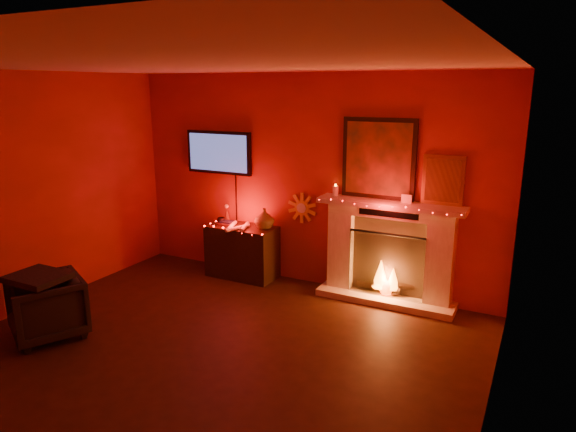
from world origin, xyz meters
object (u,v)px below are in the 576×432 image
(console_table, at_px, (243,249))
(tv, at_px, (219,153))
(fireplace, at_px, (389,243))
(sunburst_clock, at_px, (302,208))
(armchair, at_px, (46,307))

(console_table, bearing_deg, tv, 158.10)
(fireplace, xyz_separation_m, tv, (-2.44, 0.06, 0.92))
(console_table, bearing_deg, fireplace, 3.72)
(sunburst_clock, height_order, console_table, sunburst_clock)
(sunburst_clock, xyz_separation_m, armchair, (-1.66, -2.62, -0.68))
(console_table, distance_m, armchair, 2.56)
(fireplace, distance_m, tv, 2.61)
(armchair, bearing_deg, fireplace, 69.18)
(tv, bearing_deg, sunburst_clock, 1.24)
(armchair, bearing_deg, console_table, 97.29)
(fireplace, xyz_separation_m, sunburst_clock, (-1.19, 0.09, 0.28))
(fireplace, distance_m, armchair, 3.83)
(fireplace, height_order, tv, fireplace)
(tv, bearing_deg, fireplace, -1.50)
(tv, distance_m, armchair, 2.94)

